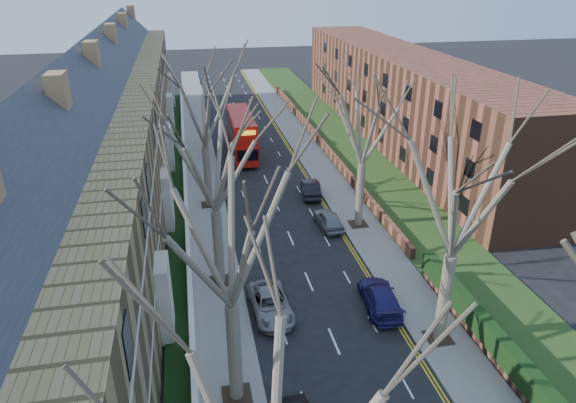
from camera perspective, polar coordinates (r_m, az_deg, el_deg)
pavement_left at (r=54.88m, az=-9.69°, el=4.37°), size 3.00×102.00×0.12m
pavement_right at (r=56.37m, az=2.61°, el=5.26°), size 3.00×102.00×0.12m
terrace_left at (r=46.04m, az=-19.33°, el=6.51°), size 9.70×78.00×13.60m
flats_right at (r=62.22m, az=12.31°, el=11.33°), size 13.97×54.00×10.00m
wall_hedge_right at (r=27.22m, az=26.50°, el=-19.22°), size 0.70×24.00×1.80m
front_wall_left at (r=47.23m, az=-11.32°, el=1.53°), size 0.30×78.00×1.00m
grass_verge_right at (r=57.54m, az=6.99°, el=5.60°), size 6.00×102.00×0.06m
tree_left_mid at (r=20.80m, az=-6.78°, el=-2.09°), size 10.50×10.50×14.71m
tree_left_far at (r=30.15m, az=-8.46°, el=5.84°), size 10.15×10.15×14.22m
tree_left_dist at (r=41.62m, az=-9.55°, el=11.50°), size 10.50×10.50×14.71m
tree_right_mid at (r=25.84m, az=18.82°, el=2.22°), size 10.50×10.50×14.71m
tree_right_far at (r=38.01m, az=8.58°, el=9.81°), size 10.15×10.15×14.22m
double_decker_bus at (r=56.06m, az=-5.17°, el=7.32°), size 2.73×10.45×4.38m
car_left_far at (r=30.97m, az=-1.94°, el=-11.31°), size 2.43×4.86×1.32m
car_right_near at (r=31.90m, az=10.19°, el=-10.45°), size 2.45×4.98×1.39m
car_right_mid at (r=40.56m, az=4.53°, el=-1.97°), size 1.81×4.07×1.36m
car_right_far at (r=46.02m, az=2.54°, el=1.48°), size 2.02×4.41×1.40m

